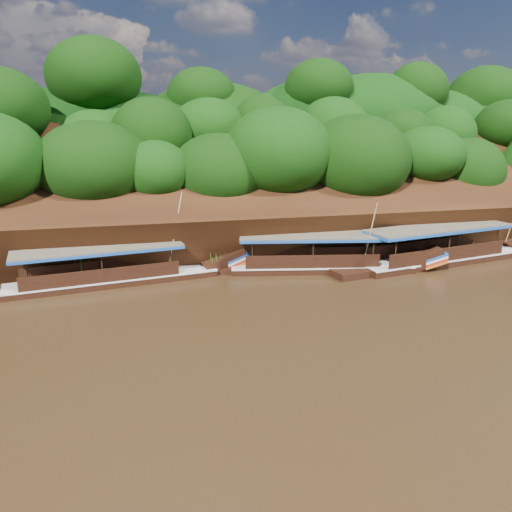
{
  "coord_description": "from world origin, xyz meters",
  "views": [
    {
      "loc": [
        -10.52,
        -22.77,
        9.75
      ],
      "look_at": [
        -3.24,
        7.0,
        1.55
      ],
      "focal_mm": 35.0,
      "sensor_mm": 36.0,
      "label": 1
    }
  ],
  "objects": [
    {
      "name": "ground",
      "position": [
        0.0,
        0.0,
        0.0
      ],
      "size": [
        160.0,
        160.0,
        0.0
      ],
      "primitive_type": "plane",
      "color": "black",
      "rests_on": "ground"
    },
    {
      "name": "riverbank",
      "position": [
        -0.01,
        22.73,
        1.89
      ],
      "size": [
        120.0,
        30.06,
        19.4
      ],
      "color": "black",
      "rests_on": "ground"
    },
    {
      "name": "boat_0",
      "position": [
        11.8,
        7.77,
        0.61
      ],
      "size": [
        16.86,
        5.26,
        7.11
      ],
      "rotation": [
        0.0,
        0.0,
        0.18
      ],
      "color": "black",
      "rests_on": "ground"
    },
    {
      "name": "boat_1",
      "position": [
        2.29,
        7.71,
        0.57
      ],
      "size": [
        14.64,
        4.79,
        5.26
      ],
      "rotation": [
        0.0,
        0.0,
        -0.19
      ],
      "color": "black",
      "rests_on": "ground"
    },
    {
      "name": "boat_2",
      "position": [
        -11.27,
        8.36,
        0.54
      ],
      "size": [
        15.33,
        4.35,
        5.97
      ],
      "rotation": [
        0.0,
        0.0,
        0.16
      ],
      "color": "black",
      "rests_on": "ground"
    },
    {
      "name": "reeds",
      "position": [
        -3.26,
        9.29,
        0.96
      ],
      "size": [
        48.83,
        2.23,
        2.29
      ],
      "color": "#2B5C17",
      "rests_on": "ground"
    }
  ]
}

